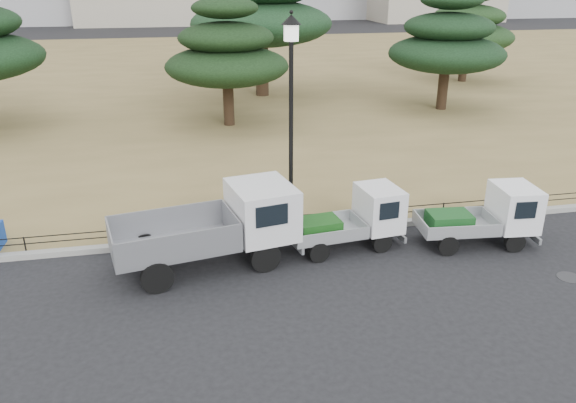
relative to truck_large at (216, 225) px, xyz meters
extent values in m
plane|color=black|center=(2.00, -1.28, -1.12)|extent=(220.00, 220.00, 0.00)
cube|color=olive|center=(2.00, 29.32, -1.04)|extent=(120.00, 56.00, 0.15)
cube|color=gray|center=(2.00, 1.32, -1.04)|extent=(120.00, 0.25, 0.16)
cylinder|color=black|center=(1.14, -0.65, -0.72)|extent=(0.80, 0.30, 0.78)
cylinder|color=black|center=(0.82, 1.02, -0.72)|extent=(0.80, 0.30, 0.78)
cylinder|color=black|center=(-1.51, -1.15, -0.72)|extent=(0.80, 0.30, 0.78)
cylinder|color=black|center=(-1.83, 0.52, -0.72)|extent=(0.80, 0.30, 0.78)
cube|color=#2D2D30|center=(-0.31, -0.06, -0.52)|extent=(4.47, 1.73, 0.14)
cube|color=gray|center=(-1.08, -0.21, -0.07)|extent=(3.30, 2.25, 0.76)
cube|color=silver|center=(1.21, 0.23, 0.22)|extent=(1.84, 2.11, 1.34)
cylinder|color=black|center=(4.40, -0.22, -0.84)|extent=(0.56, 0.21, 0.55)
cylinder|color=black|center=(4.27, 0.96, -0.84)|extent=(0.56, 0.21, 0.55)
cylinder|color=black|center=(2.59, -0.42, -0.84)|extent=(0.56, 0.21, 0.55)
cylinder|color=black|center=(2.46, 0.75, -0.84)|extent=(0.56, 0.21, 0.55)
cube|color=#2D2D30|center=(3.46, 0.27, -0.72)|extent=(2.99, 1.00, 0.13)
cube|color=#A1A4A8|center=(2.93, 0.21, -0.47)|extent=(2.15, 1.46, 0.36)
cube|color=silver|center=(4.49, 0.39, -0.07)|extent=(1.17, 1.45, 1.17)
cube|color=#174D16|center=(2.73, 0.19, -0.38)|extent=(1.20, 0.93, 0.40)
cylinder|color=black|center=(7.93, -0.92, -0.84)|extent=(0.57, 0.20, 0.56)
cylinder|color=black|center=(8.04, 0.29, -0.84)|extent=(0.57, 0.20, 0.56)
cylinder|color=black|center=(6.07, -0.75, -0.84)|extent=(0.57, 0.20, 0.56)
cylinder|color=black|center=(6.18, 0.46, -0.84)|extent=(0.57, 0.20, 0.56)
cube|color=#2D2D30|center=(7.08, -0.23, -0.71)|extent=(3.06, 0.96, 0.13)
cube|color=#A2A4A9|center=(6.54, -0.18, -0.45)|extent=(2.18, 1.45, 0.37)
cube|color=white|center=(8.14, -0.33, -0.05)|extent=(1.16, 1.47, 1.18)
cube|color=#154A1B|center=(6.33, -0.17, -0.36)|extent=(1.21, 0.93, 0.41)
cylinder|color=black|center=(2.27, 1.62, -0.88)|extent=(0.45, 0.45, 0.16)
cylinder|color=black|center=(2.27, 1.62, 1.74)|extent=(0.12, 0.12, 5.09)
cylinder|color=white|center=(2.27, 1.62, 4.49)|extent=(0.41, 0.41, 0.41)
cone|color=black|center=(2.27, 1.62, 4.82)|extent=(0.53, 0.53, 0.25)
cylinder|color=black|center=(2.00, 1.47, -0.77)|extent=(38.00, 0.03, 0.03)
cylinder|color=black|center=(2.00, 1.47, -0.59)|extent=(38.00, 0.03, 0.03)
cylinder|color=black|center=(2.00, 1.47, -0.77)|extent=(0.04, 0.04, 0.40)
cylinder|color=#2D2D30|center=(8.50, -2.48, -1.11)|extent=(0.60, 0.60, 0.01)
cylinder|color=black|center=(1.76, 13.99, 0.20)|extent=(0.52, 0.52, 2.32)
ellipsoid|color=black|center=(1.76, 13.99, 1.88)|extent=(5.86, 5.86, 1.87)
ellipsoid|color=black|center=(1.76, 13.99, 3.19)|extent=(4.47, 4.47, 1.43)
ellipsoid|color=black|center=(1.76, 13.99, 4.49)|extent=(3.09, 3.09, 0.99)
cylinder|color=black|center=(4.51, 20.90, 0.76)|extent=(0.77, 0.77, 3.44)
ellipsoid|color=#15311A|center=(4.51, 20.90, 3.25)|extent=(8.28, 8.28, 2.65)
cylinder|color=black|center=(13.54, 15.19, 0.25)|extent=(0.54, 0.54, 2.42)
ellipsoid|color=black|center=(13.54, 15.19, 2.00)|extent=(6.15, 6.15, 1.97)
ellipsoid|color=black|center=(13.54, 15.19, 3.36)|extent=(4.69, 4.69, 1.50)
cylinder|color=black|center=(18.88, 23.01, 0.24)|extent=(0.54, 0.54, 2.41)
ellipsoid|color=black|center=(18.88, 23.01, 1.99)|extent=(6.17, 6.17, 1.97)
ellipsoid|color=black|center=(18.88, 23.01, 3.35)|extent=(4.71, 4.71, 1.51)
camera|label=1|loc=(-0.81, -13.06, 5.87)|focal=35.00mm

